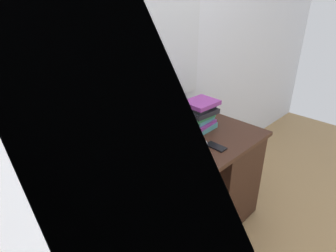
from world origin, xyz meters
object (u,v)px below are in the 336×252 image
Objects in this scene: book_stack_keyboard_riser at (160,161)px; keyboard at (160,152)px; laptop at (141,105)px; desk at (203,173)px; book_stack_side at (200,115)px; cell_phone at (216,147)px; book_stack_tall at (149,135)px; mug at (61,179)px; computer_mouse at (201,142)px.

book_stack_keyboard_riser is 0.06m from keyboard.
laptop is at bearing 74.75° from book_stack_keyboard_riser.
desk is 0.46m from book_stack_side.
book_stack_keyboard_riser is 0.43m from cell_phone.
cell_phone is at bearing -34.56° from book_stack_tall.
laptop is at bearing -1.47° from mug.
mug is (-0.48, 0.23, 0.01)m from book_stack_keyboard_riser.
book_stack_tall reaches higher than cell_phone.
keyboard is (-0.06, -0.22, -0.20)m from laptop.
book_stack_side is at bearing 64.20° from desk.
desk is 0.81m from laptop.
desk is 6.57× the size of book_stack_keyboard_riser.
cell_phone is at bearing -119.33° from book_stack_side.
book_stack_tall is at bearing 72.32° from keyboard.
laptop reaches higher than desk.
book_stack_side reaches higher than book_stack_keyboard_riser.
keyboard is at bearing -164.19° from book_stack_side.
book_stack_side is 0.71× the size of laptop.
book_stack_side is (0.04, 0.08, 0.45)m from desk.
book_stack_tall is 1.10× the size of book_stack_keyboard_riser.
keyboard is 0.54m from mug.
book_stack_keyboard_riser is 0.68× the size of laptop.
book_stack_side is (0.56, 0.16, 0.07)m from book_stack_keyboard_riser.
book_stack_tall is 0.38m from computer_mouse.
book_stack_tall is 1.88× the size of cell_phone.
computer_mouse is (0.32, -0.21, -0.29)m from laptop.
cell_phone is (0.90, -0.33, -0.05)m from mug.
cell_phone reaches higher than desk.
computer_mouse is (0.38, 0.01, -0.09)m from keyboard.
mug reaches higher than book_stack_keyboard_riser.
book_stack_side is at bearing -4.33° from mug.
laptop is 0.31m from keyboard.
laptop is at bearing 172.58° from book_stack_side.
book_stack_tall reaches higher than keyboard.
book_stack_tall is 1.05× the size of book_stack_side.
computer_mouse is (0.38, 0.01, -0.03)m from book_stack_keyboard_riser.
laptop reaches higher than keyboard.
keyboard reaches higher than book_stack_keyboard_riser.
computer_mouse reaches higher than cell_phone.
book_stack_tall is at bearing 69.89° from book_stack_keyboard_riser.
laptop is at bearing 76.97° from keyboard.
book_stack_keyboard_riser is at bearing -171.69° from desk.
book_stack_tall is 0.19m from laptop.
book_stack_tall reaches higher than book_stack_keyboard_riser.
keyboard is 0.44m from cell_phone.
book_stack_tall is 0.61× the size of keyboard.
cell_phone is at bearing -120.93° from desk.
cell_phone is (0.42, -0.09, -0.10)m from keyboard.
desk is 4.46× the size of laptop.
book_stack_keyboard_riser is at bearing 168.52° from cell_phone.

